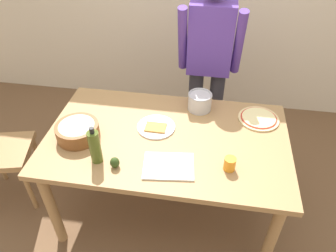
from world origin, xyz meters
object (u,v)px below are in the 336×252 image
Objects in this scene: person_cook at (209,61)px; popcorn_bowl at (77,130)px; steel_pot at (200,101)px; pizza_raw_on_board at (259,118)px; dining_table at (167,147)px; olive_oil_bottle at (95,147)px; cutting_board_white at (169,166)px; avocado at (115,162)px; cup_orange at (230,164)px; plate_with_slice at (156,127)px.

popcorn_bowl is (-0.79, -0.85, -0.12)m from person_cook.
steel_pot reaches higher than popcorn_bowl.
pizza_raw_on_board is 1.64× the size of steel_pot.
dining_table is at bearing 9.58° from popcorn_bowl.
olive_oil_bottle reaches higher than dining_table.
dining_table is at bearing -105.97° from person_cook.
dining_table is 5.61× the size of pizza_raw_on_board.
person_cook reaches higher than steel_pot.
pizza_raw_on_board reaches higher than cutting_board_white.
avocado is at bearing -15.62° from olive_oil_bottle.
olive_oil_bottle is at bearing -119.95° from person_cook.
olive_oil_bottle is (0.19, -0.19, 0.05)m from popcorn_bowl.
pizza_raw_on_board is 0.78m from cutting_board_white.
avocado is (-0.31, -0.05, 0.03)m from cutting_board_white.
pizza_raw_on_board is 1.06m from avocado.
popcorn_bowl is at bearing 172.46° from cup_orange.
pizza_raw_on_board is (0.61, 0.28, 0.10)m from dining_table.
olive_oil_bottle is 0.80m from cup_orange.
pizza_raw_on_board is at bearing 44.91° from cutting_board_white.
person_cook is 1.17m from popcorn_bowl.
plate_with_slice is 1.50× the size of steel_pot.
person_cook is 5.68× the size of pizza_raw_on_board.
plate_with_slice is 0.39m from steel_pot.
avocado is (-0.26, -0.32, 0.13)m from dining_table.
popcorn_bowl is 3.29× the size of cup_orange.
person_cook is 0.76m from plate_with_slice.
steel_pot is at bearing 56.08° from avocado.
olive_oil_bottle is (-0.60, -1.04, -0.07)m from person_cook.
person_cook reaches higher than cup_orange.
cutting_board_white is at bearing -15.26° from popcorn_bowl.
pizza_raw_on_board is 0.55m from cup_orange.
steel_pot is (0.19, 0.35, 0.16)m from dining_table.
cup_orange is 0.28× the size of cutting_board_white.
popcorn_bowl is (-0.49, -0.17, 0.05)m from plate_with_slice.
popcorn_bowl is (-0.57, -0.10, 0.15)m from dining_table.
person_cook is at bearing 60.05° from olive_oil_bottle.
steel_pot reaches higher than pizza_raw_on_board.
olive_oil_bottle is at bearing -178.08° from cutting_board_white.
plate_with_slice is (-0.09, 0.08, 0.10)m from dining_table.
person_cook is 6.23× the size of plate_with_slice.
plate_with_slice is 3.06× the size of cup_orange.
olive_oil_bottle is (-0.30, -0.36, 0.11)m from plate_with_slice.
popcorn_bowl reaches higher than plate_with_slice.
dining_table is 5.33× the size of cutting_board_white.
cup_orange is (0.22, -0.57, -0.02)m from steel_pot.
cup_orange is at bearing -78.83° from person_cook.
plate_with_slice is at bearing 148.57° from cup_orange.
person_cook is at bearing 66.09° from avocado.
cup_orange is 0.36m from cutting_board_white.
avocado is at bearing -145.30° from pizza_raw_on_board.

